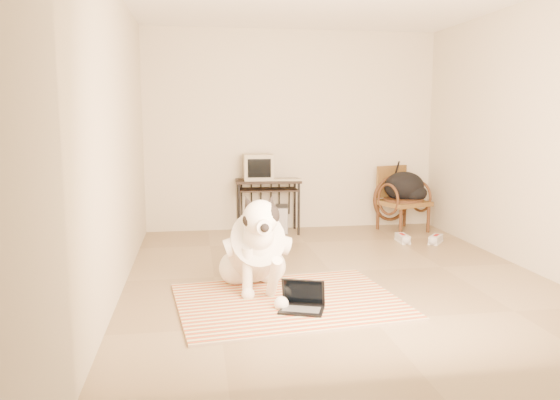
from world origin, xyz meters
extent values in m
plane|color=#8B7555|center=(0.00, 0.00, 0.00)|extent=(4.50, 4.50, 0.00)
plane|color=beige|center=(0.00, 2.25, 1.35)|extent=(4.50, 0.00, 4.50)
plane|color=beige|center=(0.00, -2.25, 1.35)|extent=(4.50, 0.00, 4.50)
plane|color=beige|center=(-2.00, 0.00, 1.35)|extent=(0.00, 4.50, 4.50)
plane|color=beige|center=(2.00, 0.00, 1.35)|extent=(0.00, 4.50, 4.50)
cube|color=#C94321|center=(-0.51, -1.38, 0.01)|extent=(1.85, 0.49, 0.02)
cube|color=#486C33|center=(-0.55, -1.11, 0.01)|extent=(1.85, 0.49, 0.02)
cube|color=#593A72|center=(-0.58, -0.83, 0.01)|extent=(1.85, 0.49, 0.02)
cube|color=yellow|center=(-0.61, -0.55, 0.01)|extent=(1.85, 0.49, 0.02)
cube|color=beige|center=(-0.65, -0.27, 0.01)|extent=(1.85, 0.49, 0.02)
sphere|color=white|center=(-0.98, -0.28, 0.16)|extent=(0.32, 0.32, 0.32)
sphere|color=white|center=(-0.67, -0.27, 0.16)|extent=(0.32, 0.32, 0.32)
ellipsoid|color=white|center=(-0.82, -0.28, 0.19)|extent=(0.39, 0.36, 0.32)
ellipsoid|color=white|center=(-0.82, -0.47, 0.40)|extent=(0.42, 0.74, 0.69)
cylinder|color=silver|center=(-0.82, -0.46, 0.40)|extent=(0.49, 0.63, 0.63)
sphere|color=white|center=(-0.81, -0.68, 0.56)|extent=(0.27, 0.27, 0.27)
sphere|color=white|center=(-0.81, -0.78, 0.72)|extent=(0.29, 0.29, 0.29)
ellipsoid|color=black|center=(-0.76, -0.78, 0.74)|extent=(0.23, 0.25, 0.21)
cylinder|color=white|center=(-0.80, -0.91, 0.68)|extent=(0.13, 0.16, 0.12)
sphere|color=black|center=(-0.80, -0.99, 0.68)|extent=(0.07, 0.07, 0.07)
cone|color=black|center=(-0.90, -0.72, 0.84)|extent=(0.14, 0.15, 0.18)
cone|color=black|center=(-0.71, -0.71, 0.84)|extent=(0.15, 0.15, 0.18)
torus|color=silver|center=(-0.81, -0.70, 0.61)|extent=(0.26, 0.14, 0.24)
cylinder|color=white|center=(-0.91, -0.69, 0.24)|extent=(0.09, 0.13, 0.44)
cylinder|color=white|center=(-0.70, -0.82, 0.21)|extent=(0.10, 0.40, 0.45)
sphere|color=white|center=(-0.91, -0.72, 0.05)|extent=(0.11, 0.11, 0.11)
sphere|color=white|center=(-0.67, -1.02, 0.06)|extent=(0.12, 0.12, 0.12)
cone|color=black|center=(-0.85, 0.00, 0.06)|extent=(0.23, 0.44, 0.11)
cube|color=black|center=(-0.52, -1.11, 0.03)|extent=(0.41, 0.35, 0.02)
cube|color=#49484B|center=(-0.53, -1.12, 0.04)|extent=(0.32, 0.23, 0.00)
cube|color=black|center=(-0.49, -1.03, 0.15)|extent=(0.35, 0.20, 0.23)
cube|color=black|center=(-0.50, -1.03, 0.15)|extent=(0.31, 0.17, 0.20)
cube|color=black|center=(-0.38, 1.98, 0.70)|extent=(0.88, 0.52, 0.03)
cube|color=black|center=(-0.38, 1.93, 0.59)|extent=(0.78, 0.42, 0.02)
cylinder|color=black|center=(-0.78, 1.80, 0.34)|extent=(0.03, 0.03, 0.68)
cylinder|color=black|center=(-0.76, 2.20, 0.34)|extent=(0.03, 0.03, 0.68)
cylinder|color=black|center=(0.00, 1.76, 0.34)|extent=(0.03, 0.03, 0.68)
cylinder|color=black|center=(0.02, 2.16, 0.34)|extent=(0.03, 0.03, 0.68)
cube|color=tan|center=(-0.50, 2.01, 0.88)|extent=(0.40, 0.38, 0.34)
cube|color=black|center=(-0.51, 1.83, 0.88)|extent=(0.30, 0.03, 0.24)
cube|color=tan|center=(-0.14, 1.87, 0.73)|extent=(0.39, 0.19, 0.02)
cube|color=#49484B|center=(-0.19, 1.99, 0.18)|extent=(0.22, 0.40, 0.36)
cube|color=#AEAEB3|center=(-0.22, 1.80, 0.18)|extent=(0.15, 0.04, 0.34)
cube|color=brown|center=(1.45, 1.80, 0.39)|extent=(0.73, 0.71, 0.06)
cylinder|color=black|center=(1.45, 1.80, 0.43)|extent=(0.54, 0.54, 0.04)
cube|color=brown|center=(1.37, 2.05, 0.66)|extent=(0.48, 0.20, 0.44)
cylinder|color=black|center=(1.31, 1.50, 0.18)|extent=(0.04, 0.04, 0.36)
cylinder|color=black|center=(1.15, 1.95, 0.18)|extent=(0.04, 0.04, 0.36)
cylinder|color=black|center=(1.76, 1.66, 0.18)|extent=(0.04, 0.04, 0.36)
cylinder|color=black|center=(1.60, 2.11, 0.18)|extent=(0.04, 0.04, 0.36)
ellipsoid|color=black|center=(1.49, 1.87, 0.60)|extent=(0.55, 0.45, 0.40)
ellipsoid|color=black|center=(1.60, 1.78, 0.52)|extent=(0.34, 0.28, 0.23)
cube|color=silver|center=(1.20, 1.15, 0.01)|extent=(0.12, 0.28, 0.03)
cube|color=#9B9BA0|center=(1.20, 1.15, 0.05)|extent=(0.11, 0.27, 0.09)
cube|color=maroon|center=(1.20, 1.15, 0.09)|extent=(0.05, 0.14, 0.02)
cube|color=silver|center=(1.58, 1.03, 0.01)|extent=(0.27, 0.29, 0.03)
cube|color=#9B9BA0|center=(1.58, 1.03, 0.05)|extent=(0.26, 0.28, 0.09)
cube|color=maroon|center=(1.58, 1.03, 0.09)|extent=(0.13, 0.14, 0.02)
camera|label=1|loc=(-1.33, -5.16, 1.54)|focal=35.00mm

